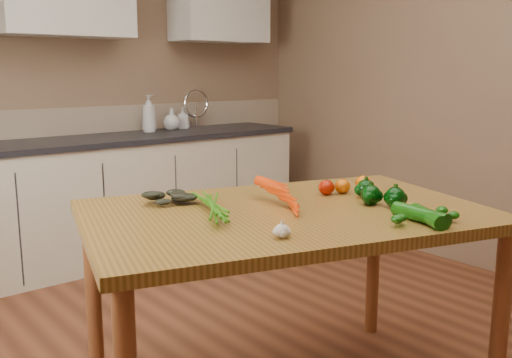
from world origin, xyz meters
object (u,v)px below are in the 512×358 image
(soap_bottle_b, at_px, (183,118))
(zucchini_a, at_px, (427,216))
(zucchini_b, at_px, (420,215))
(tomato_b, at_px, (343,186))
(table, at_px, (286,232))
(tomato_c, at_px, (363,183))
(carrot_bunch, at_px, (259,199))
(leafy_greens, at_px, (169,191))
(garlic_bulb, at_px, (282,231))
(pepper_b, at_px, (366,189))
(tomato_a, at_px, (326,187))
(soap_bottle_a, at_px, (149,113))
(pepper_a, at_px, (371,195))
(soap_bottle_c, at_px, (172,119))
(pepper_c, at_px, (395,197))

(soap_bottle_b, height_order, zucchini_a, soap_bottle_b)
(zucchini_b, bearing_deg, tomato_b, 73.84)
(table, bearing_deg, tomato_c, 23.20)
(table, xyz_separation_m, carrot_bunch, (-0.07, 0.08, 0.13))
(leafy_greens, distance_m, zucchini_a, 1.01)
(leafy_greens, xyz_separation_m, tomato_b, (0.71, -0.30, -0.02))
(soap_bottle_b, distance_m, garlic_bulb, 2.97)
(table, height_order, garlic_bulb, garlic_bulb)
(pepper_b, height_order, tomato_a, pepper_b)
(carrot_bunch, bearing_deg, soap_bottle_b, 81.83)
(soap_bottle_a, xyz_separation_m, carrot_bunch, (-0.74, -2.24, -0.17))
(table, relative_size, soap_bottle_b, 10.44)
(soap_bottle_b, height_order, leafy_greens, soap_bottle_b)
(pepper_b, xyz_separation_m, zucchini_a, (-0.15, -0.41, -0.01))
(garlic_bulb, xyz_separation_m, pepper_a, (0.60, 0.12, 0.02))
(soap_bottle_a, relative_size, tomato_b, 4.08)
(pepper_a, distance_m, zucchini_b, 0.30)
(zucchini_a, distance_m, zucchini_b, 0.03)
(pepper_a, relative_size, zucchini_b, 0.34)
(pepper_a, relative_size, tomato_a, 1.12)
(soap_bottle_a, height_order, pepper_b, soap_bottle_a)
(table, height_order, soap_bottle_c, soap_bottle_c)
(garlic_bulb, xyz_separation_m, tomato_c, (0.79, 0.33, 0.01))
(table, xyz_separation_m, soap_bottle_b, (1.02, 2.40, 0.25))
(tomato_c, distance_m, zucchini_a, 0.59)
(pepper_c, relative_size, tomato_b, 1.18)
(tomato_a, relative_size, tomato_c, 0.98)
(tomato_b, bearing_deg, zucchini_b, -106.16)
(soap_bottle_a, bearing_deg, zucchini_a, 156.52)
(garlic_bulb, xyz_separation_m, zucchini_a, (0.52, -0.20, 0.00))
(pepper_a, distance_m, pepper_c, 0.10)
(pepper_a, height_order, pepper_c, pepper_c)
(pepper_a, bearing_deg, pepper_b, 49.60)
(carrot_bunch, xyz_separation_m, leafy_greens, (-0.24, 0.28, 0.02))
(carrot_bunch, xyz_separation_m, tomato_b, (0.47, -0.02, -0.01))
(soap_bottle_a, relative_size, zucchini_a, 1.42)
(soap_bottle_a, bearing_deg, tomato_c, 161.29)
(soap_bottle_c, bearing_deg, soap_bottle_a, -133.84)
(table, bearing_deg, soap_bottle_a, 90.95)
(pepper_b, distance_m, tomato_b, 0.12)
(carrot_bunch, bearing_deg, soap_bottle_a, 88.77)
(table, height_order, tomato_b, tomato_b)
(soap_bottle_b, bearing_deg, pepper_b, 104.64)
(zucchini_b, bearing_deg, pepper_c, 60.21)
(soap_bottle_c, bearing_deg, pepper_b, -61.80)
(garlic_bulb, distance_m, tomato_b, 0.75)
(soap_bottle_c, height_order, pepper_b, soap_bottle_c)
(table, distance_m, carrot_bunch, 0.17)
(soap_bottle_a, height_order, carrot_bunch, soap_bottle_a)
(soap_bottle_b, relative_size, tomato_b, 2.43)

